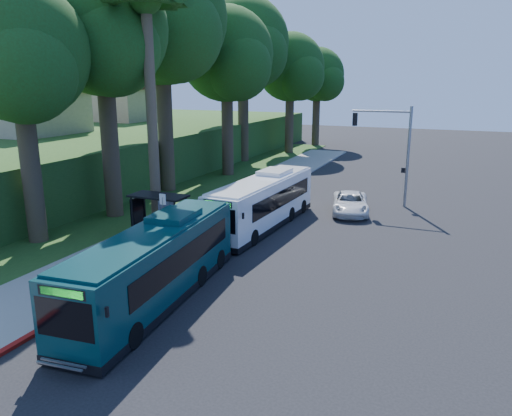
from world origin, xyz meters
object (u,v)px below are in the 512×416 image
at_px(bus_shelter, 157,207).
at_px(white_bus, 263,201).
at_px(pickup, 350,203).
at_px(teal_bus, 156,263).

relative_size(bus_shelter, white_bus, 0.29).
bearing_deg(pickup, bus_shelter, -146.40).
height_order(bus_shelter, white_bus, white_bus).
height_order(white_bus, pickup, white_bus).
bearing_deg(pickup, white_bus, -143.02).
distance_m(bus_shelter, pickup, 13.13).
xyz_separation_m(bus_shelter, pickup, (8.88, 9.61, -1.12)).
relative_size(white_bus, pickup, 2.20).
distance_m(teal_bus, pickup, 17.15).
xyz_separation_m(white_bus, pickup, (4.22, 5.15, -0.89)).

